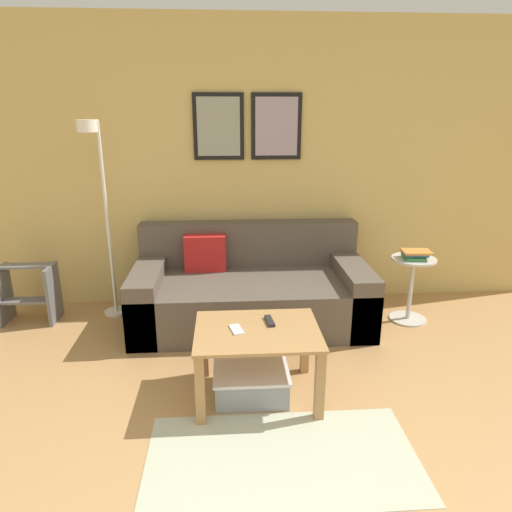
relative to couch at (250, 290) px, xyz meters
name	(u,v)px	position (x,y,z in m)	size (l,w,h in m)	color
wall_back	(260,166)	(0.12, 0.51, 1.01)	(5.60, 0.09, 2.55)	#D6B76B
area_rug	(282,457)	(0.08, -1.71, -0.27)	(1.44, 0.75, 0.01)	#B2B79E
couch	(250,290)	(0.00, 0.00, 0.00)	(1.97, 0.99, 0.80)	brown
coffee_table	(257,344)	(-0.02, -1.13, 0.10)	(0.78, 0.59, 0.47)	#AD7F4C
storage_bin	(251,383)	(-0.06, -1.16, -0.17)	(0.48, 0.35, 0.19)	gray
floor_lamp	(100,197)	(-1.22, 0.07, 0.82)	(0.21, 0.48, 1.70)	white
side_table	(411,283)	(1.39, -0.10, 0.07)	(0.37, 0.37, 0.57)	silver
book_stack	(415,254)	(1.38, -0.12, 0.34)	(0.25, 0.19, 0.07)	#387F4C
remote_control	(270,321)	(0.07, -1.04, 0.21)	(0.04, 0.15, 0.02)	#232328
cell_phone	(236,329)	(-0.15, -1.13, 0.20)	(0.07, 0.14, 0.01)	silver
step_stool	(28,292)	(-1.92, 0.09, 0.00)	(0.45, 0.29, 0.50)	slate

